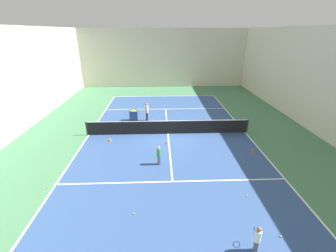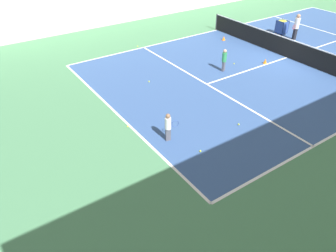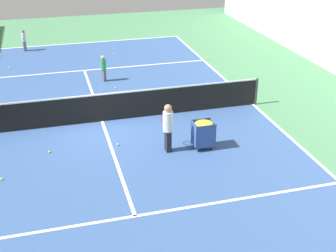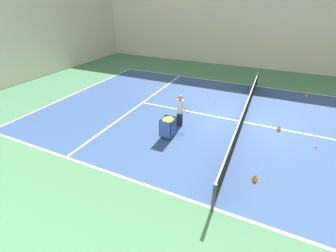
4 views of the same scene
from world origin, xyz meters
name	(u,v)px [view 2 (image 2 of 4)]	position (x,y,z in m)	size (l,w,h in m)	color
ground_plane	(287,58)	(0.00, 0.00, 0.00)	(35.65, 35.65, 0.00)	#477F56
court_playing_area	(287,58)	(0.00, 0.00, 0.00)	(11.88, 21.39, 0.00)	#335189
line_baseline_near	(117,114)	(0.00, -10.69, 0.01)	(11.88, 0.10, 0.00)	white
line_sideline_left	(217,30)	(-5.94, 0.00, 0.01)	(0.10, 21.39, 0.00)	white
line_service_near	(207,84)	(0.00, -5.88, 0.01)	(11.88, 0.10, 0.00)	white
line_centre_service	(287,58)	(0.00, 0.00, 0.01)	(0.10, 11.76, 0.00)	white
tennis_net	(289,48)	(0.00, 0.00, 0.55)	(12.18, 0.10, 1.07)	#2D2D33
player_near_baseline	(168,125)	(2.68, -9.96, 0.65)	(0.28, 0.57, 1.13)	#4C4C56
coach_at_net	(297,25)	(-1.71, 2.78, 0.92)	(0.34, 0.65, 1.61)	black
child_midcourt	(224,59)	(-0.70, -4.20, 0.67)	(0.31, 0.31, 1.17)	#4C4C56
ball_cart	(282,24)	(-2.86, 2.88, 0.67)	(0.65, 0.56, 0.94)	#2D478C
training_cone_0	(265,61)	(-0.13, -1.66, 0.14)	(0.21, 0.21, 0.27)	orange
training_cone_1	(224,38)	(-4.16, -1.01, 0.13)	(0.21, 0.21, 0.26)	orange
tennis_ball_0	(128,126)	(1.10, -10.79, 0.04)	(0.07, 0.07, 0.07)	yellow
tennis_ball_1	(234,64)	(-1.01, -3.11, 0.04)	(0.07, 0.07, 0.07)	yellow
tennis_ball_3	(149,82)	(-1.75, -8.07, 0.04)	(0.07, 0.07, 0.07)	yellow
tennis_ball_7	(239,124)	(3.43, -7.12, 0.04)	(0.07, 0.07, 0.07)	yellow
tennis_ball_8	(200,151)	(3.89, -9.43, 0.04)	(0.07, 0.07, 0.07)	yellow
tennis_ball_9	(305,49)	(-0.23, 1.99, 0.04)	(0.07, 0.07, 0.07)	yellow
tennis_ball_10	(138,46)	(-6.24, -6.12, 0.04)	(0.07, 0.07, 0.07)	yellow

